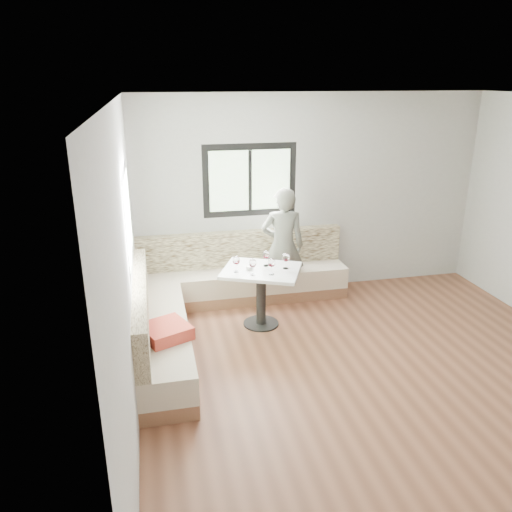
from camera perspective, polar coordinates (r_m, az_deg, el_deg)
The scene contains 10 objects.
room at distance 4.99m, azimuth 14.34°, elevation 0.86°, with size 5.01×5.01×2.81m.
banquette at distance 6.36m, azimuth -5.19°, elevation -4.90°, with size 2.90×2.80×0.95m.
table at distance 6.20m, azimuth 0.60°, elevation -3.13°, with size 1.13×1.03×0.76m.
person at distance 6.80m, azimuth 3.08°, elevation 1.13°, with size 0.59×0.39×1.62m, color #64655B.
olive_ramekin at distance 6.12m, azimuth -0.69°, elevation -1.30°, with size 0.10×0.10×0.04m.
wine_glass_a at distance 5.99m, azimuth -2.27°, elevation -0.57°, with size 0.09×0.09×0.20m.
wine_glass_b at distance 5.90m, azimuth -0.38°, elevation -0.89°, with size 0.09×0.09×0.20m.
wine_glass_c at distance 5.91m, azimuth 1.79°, elevation -0.84°, with size 0.09×0.09×0.20m.
wine_glass_d at distance 6.18m, azimuth 1.16°, elevation 0.10°, with size 0.09×0.09×0.20m.
wine_glass_e at distance 6.10m, azimuth 3.43°, elevation -0.21°, with size 0.09×0.09×0.20m.
Camera 1 is at (-2.27, -4.12, 2.97)m, focal length 35.00 mm.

